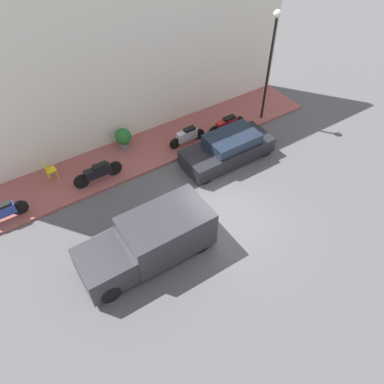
{
  "coord_description": "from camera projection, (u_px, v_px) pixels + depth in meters",
  "views": [
    {
      "loc": [
        -7.33,
        6.25,
        11.23
      ],
      "look_at": [
        1.38,
        0.55,
        0.6
      ],
      "focal_mm": 35.0,
      "sensor_mm": 36.0,
      "label": 1
    }
  ],
  "objects": [
    {
      "name": "ground_plane",
      "position": [
        223.0,
        218.0,
        14.71
      ],
      "size": [
        60.0,
        60.0,
        0.0
      ],
      "primitive_type": "plane",
      "color": "#514F51"
    },
    {
      "name": "sidewalk",
      "position": [
        157.0,
        146.0,
        17.76
      ],
      "size": [
        2.69,
        16.38,
        0.11
      ],
      "color": "#934C47",
      "rests_on": "ground_plane"
    },
    {
      "name": "building_facade",
      "position": [
        133.0,
        55.0,
        15.85
      ],
      "size": [
        0.3,
        16.38,
        7.93
      ],
      "color": "silver",
      "rests_on": "ground_plane"
    },
    {
      "name": "parked_car",
      "position": [
        228.0,
        148.0,
        16.75
      ],
      "size": [
        1.71,
        4.22,
        1.31
      ],
      "color": "black",
      "rests_on": "ground_plane"
    },
    {
      "name": "delivery_van",
      "position": [
        148.0,
        241.0,
        12.85
      ],
      "size": [
        1.87,
        4.73,
        1.68
      ],
      "color": "#2D2D33",
      "rests_on": "ground_plane"
    },
    {
      "name": "motorcycle_red",
      "position": [
        227.0,
        124.0,
        18.2
      ],
      "size": [
        0.3,
        2.08,
        0.8
      ],
      "color": "#B21E1E",
      "rests_on": "sidewalk"
    },
    {
      "name": "motorcycle_black",
      "position": [
        98.0,
        172.0,
        15.71
      ],
      "size": [
        0.3,
        2.16,
        0.84
      ],
      "color": "black",
      "rests_on": "sidewalk"
    },
    {
      "name": "motorcycle_blue",
      "position": [
        2.0,
        212.0,
        14.19
      ],
      "size": [
        0.3,
        1.93,
        0.82
      ],
      "color": "navy",
      "rests_on": "sidewalk"
    },
    {
      "name": "scooter_silver",
      "position": [
        187.0,
        136.0,
        17.54
      ],
      "size": [
        0.3,
        1.89,
        0.83
      ],
      "color": "#B7B7BF",
      "rests_on": "sidewalk"
    },
    {
      "name": "streetlamp",
      "position": [
        271.0,
        53.0,
        16.88
      ],
      "size": [
        0.34,
        0.34,
        5.33
      ],
      "color": "black",
      "rests_on": "sidewalk"
    },
    {
      "name": "potted_plant",
      "position": [
        123.0,
        138.0,
        17.27
      ],
      "size": [
        0.75,
        0.75,
        0.98
      ],
      "color": "slate",
      "rests_on": "sidewalk"
    },
    {
      "name": "cafe_chair",
      "position": [
        48.0,
        169.0,
        15.7
      ],
      "size": [
        0.4,
        0.4,
        0.99
      ],
      "color": "yellow",
      "rests_on": "sidewalk"
    }
  ]
}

